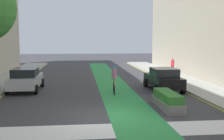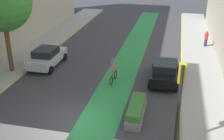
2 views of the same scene
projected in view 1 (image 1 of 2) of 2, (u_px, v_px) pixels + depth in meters
ground_plane at (104, 117)px, 13.02m from camera, size 120.00×120.00×0.00m
bike_lane_paint at (134, 116)px, 13.17m from camera, size 2.40×60.00×0.01m
crosswalk_band at (108, 131)px, 11.04m from camera, size 12.00×1.80×0.01m
car_black_right_far at (163, 79)px, 19.85m from camera, size 2.05×4.22×1.57m
car_silver_left_far at (26, 79)px, 19.63m from camera, size 2.04×4.21×1.57m
cyclist_in_lane at (114, 79)px, 18.46m from camera, size 0.32×1.73×1.86m
pedestrian_sidewalk_right_a at (173, 66)px, 28.71m from camera, size 0.34×0.34×1.53m
median_planter at (168, 100)px, 14.64m from camera, size 0.88×3.12×0.85m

